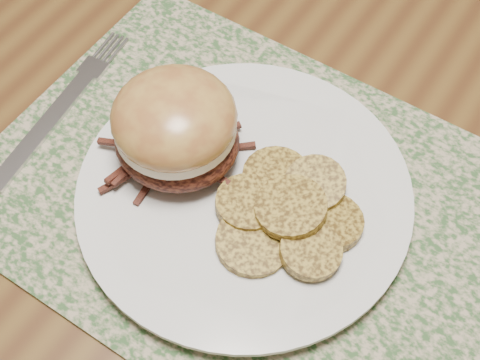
% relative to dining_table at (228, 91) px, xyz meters
% --- Properties ---
extents(ground, '(3.50, 3.50, 0.00)m').
position_rel_dining_table_xyz_m(ground, '(0.00, 0.00, -0.67)').
color(ground, '#4F361B').
rests_on(ground, ground).
extents(dining_table, '(1.50, 0.90, 0.75)m').
position_rel_dining_table_xyz_m(dining_table, '(0.00, 0.00, 0.00)').
color(dining_table, brown).
rests_on(dining_table, ground).
extents(placemat, '(0.45, 0.33, 0.00)m').
position_rel_dining_table_xyz_m(placemat, '(0.12, -0.15, 0.08)').
color(placemat, '#31522A').
rests_on(placemat, dining_table).
extents(dinner_plate, '(0.26, 0.26, 0.02)m').
position_rel_dining_table_xyz_m(dinner_plate, '(0.12, -0.15, 0.09)').
color(dinner_plate, silver).
rests_on(dinner_plate, placemat).
extents(pork_sandwich, '(0.11, 0.11, 0.08)m').
position_rel_dining_table_xyz_m(pork_sandwich, '(0.05, -0.15, 0.14)').
color(pork_sandwich, black).
rests_on(pork_sandwich, dinner_plate).
extents(roasted_potatoes, '(0.13, 0.14, 0.03)m').
position_rel_dining_table_xyz_m(roasted_potatoes, '(0.16, -0.15, 0.11)').
color(roasted_potatoes, olive).
rests_on(roasted_potatoes, dinner_plate).
extents(fork, '(0.04, 0.20, 0.00)m').
position_rel_dining_table_xyz_m(fork, '(-0.08, -0.16, 0.09)').
color(fork, '#B4B5BB').
rests_on(fork, placemat).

